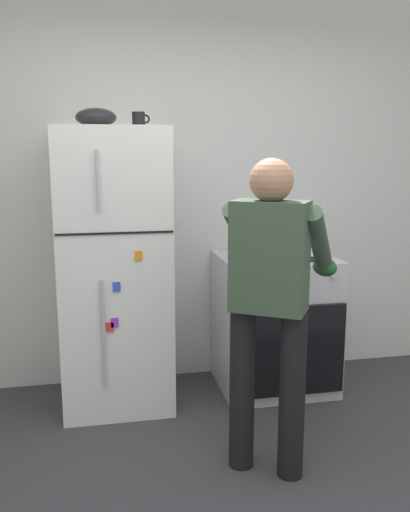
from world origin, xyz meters
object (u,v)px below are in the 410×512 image
(stove_range, at_px, (275,323))
(person_cook, at_px, (271,289))
(red_pot, at_px, (256,248))
(mixing_bowl, at_px, (96,117))
(refrigerator, at_px, (114,269))
(coffee_mug, at_px, (139,120))

(stove_range, relative_size, person_cook, 0.58)
(red_pot, bearing_deg, mixing_bowl, 177.14)
(refrigerator, height_order, person_cook, refrigerator)
(red_pot, bearing_deg, person_cook, -101.93)
(refrigerator, relative_size, red_pot, 4.85)
(stove_range, bearing_deg, person_cook, -110.41)
(refrigerator, height_order, stove_range, refrigerator)
(refrigerator, xyz_separation_m, person_cook, (0.73, -0.95, 0.07))
(red_pot, height_order, mixing_bowl, mixing_bowl)
(refrigerator, bearing_deg, red_pot, -3.08)
(refrigerator, bearing_deg, mixing_bowl, 179.78)
(refrigerator, xyz_separation_m, stove_range, (1.08, -0.01, -0.42))
(coffee_mug, bearing_deg, person_cook, -61.32)
(stove_range, height_order, mixing_bowl, mixing_bowl)
(refrigerator, height_order, coffee_mug, coffee_mug)
(coffee_mug, bearing_deg, mixing_bowl, -169.22)
(stove_range, relative_size, coffee_mug, 8.34)
(person_cook, height_order, mixing_bowl, mixing_bowl)
(person_cook, xyz_separation_m, mixing_bowl, (-0.81, 0.95, 0.87))
(coffee_mug, relative_size, mixing_bowl, 0.46)
(refrigerator, relative_size, coffee_mug, 15.84)
(coffee_mug, distance_m, mixing_bowl, 0.27)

